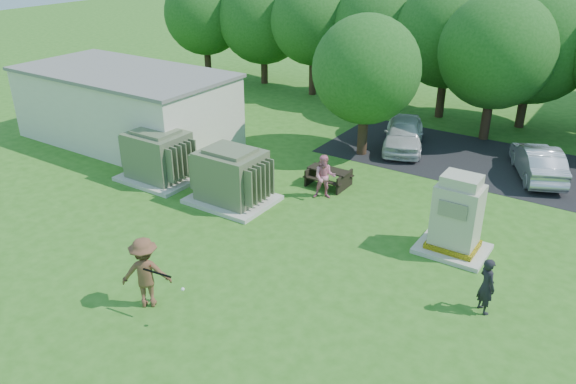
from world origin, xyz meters
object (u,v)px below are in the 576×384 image
Objects in this scene: transformer_left at (158,157)px; person_by_generator at (486,286)px; batter at (146,273)px; car_white at (404,133)px; picnic_table at (329,175)px; person_at_picnic at (325,177)px; generator_cabinet at (456,219)px; car_silver_a at (538,162)px; transformer_right at (231,177)px.

transformer_left reaches higher than person_by_generator.
batter reaches higher than car_white.
person_at_picnic is at bearing -68.51° from picnic_table.
car_white is at bearing 122.66° from generator_cabinet.
person_by_generator is (13.33, -1.52, -0.17)m from transformer_left.
batter is 0.49× the size of car_silver_a.
person_at_picnic is (0.41, -1.05, 0.41)m from picnic_table.
car_white is (-6.56, 10.17, -0.08)m from person_by_generator.
car_white is 1.04× the size of car_silver_a.
car_silver_a is (5.81, -0.11, -0.05)m from car_white.
transformer_left and transformer_right have the same top height.
transformer_right is at bearing -172.64° from generator_cabinet.
generator_cabinet is 7.58m from car_silver_a.
generator_cabinet is at bearing -77.22° from car_white.
person_at_picnic is 8.91m from car_silver_a.
transformer_left is 0.71× the size of car_white.
transformer_left is 3.70m from transformer_right.
picnic_table is 5.54m from car_white.
transformer_right is at bearing -170.31° from person_at_picnic.
transformer_right is at bearing 19.56° from car_silver_a.
batter is 8.88m from person_by_generator.
car_silver_a is (12.58, 8.54, -0.30)m from transformer_left.
generator_cabinet is 9.06m from car_white.
transformer_right reaches higher than person_at_picnic.
transformer_left is 0.74× the size of car_silver_a.
car_silver_a is (6.20, 6.40, -0.18)m from person_at_picnic.
batter is at bearing -91.25° from picnic_table.
car_silver_a is at bearing 34.16° from transformer_left.
generator_cabinet is at bearing -166.29° from batter.
car_white is at bearing 70.44° from transformer_right.
picnic_table is at bearing 14.72° from car_silver_a.
batter is at bearing -129.31° from generator_cabinet.
picnic_table is (5.97, 3.18, -0.53)m from transformer_left.
generator_cabinet is at bearing 5.04° from transformer_left.
batter reaches higher than picnic_table.
batter is 8.32m from person_at_picnic.
transformer_left is 11.70m from generator_cabinet.
batter is at bearing -123.03° from person_at_picnic.
car_silver_a is at bearing -151.84° from batter.
car_silver_a is (6.81, 14.70, -0.33)m from batter.
person_at_picnic reaches higher than picnic_table.
person_at_picnic is 0.42× the size of car_silver_a.
person_at_picnic is at bearing 18.48° from transformer_left.
transformer_right reaches higher than batter.
car_white is at bearing 81.67° from picnic_table.
person_at_picnic is at bearing 14.61° from person_by_generator.
picnic_table is at bearing 9.80° from person_by_generator.
generator_cabinet is 1.52× the size of person_at_picnic.
batter is at bearing -46.91° from transformer_left.
batter is 1.19× the size of person_at_picnic.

